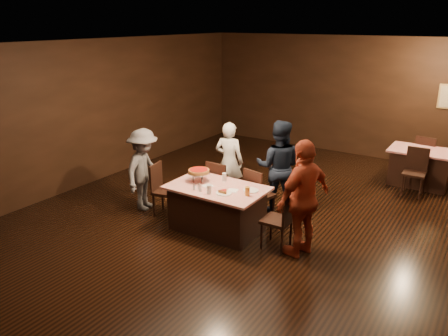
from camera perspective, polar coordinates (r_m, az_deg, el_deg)
The scene contains 22 objects.
room at distance 7.06m, azimuth 4.81°, elevation 8.74°, with size 10.00×10.04×3.02m.
main_table at distance 7.30m, azimuth -0.90°, elevation -5.30°, with size 1.60×1.00×0.77m, color #A7150B.
back_table at distance 10.18m, azimuth 24.24°, elevation 0.09°, with size 1.30×0.90×0.77m, color #A50B11.
chair_far_left at distance 8.04m, azimuth -0.31°, elevation -2.24°, with size 0.42×0.42×0.95m, color black.
chair_far_right at distance 7.67m, azimuth 4.71°, elevation -3.40°, with size 0.42×0.42×0.95m, color black.
chair_end_left at distance 7.88m, azimuth -7.58°, elevation -2.88°, with size 0.42×0.42×0.95m, color black.
chair_end_right at distance 6.76m, azimuth 6.92°, elevation -6.63°, with size 0.42×0.42×0.95m, color black.
chair_back_near at distance 9.49m, azimuth 23.60°, elevation -0.54°, with size 0.42×0.42×0.95m, color black.
chair_back_far at distance 10.73m, azimuth 24.85°, elevation 1.41°, with size 0.42×0.42×0.95m, color black.
diner_white_jacket at distance 8.41m, azimuth 0.67°, elevation 0.86°, with size 0.56×0.37×1.55m, color white.
diner_navy_hoodie at distance 7.91m, azimuth 7.12°, elevation 0.15°, with size 0.83×0.65×1.71m, color black.
diner_grey_knit at distance 8.11m, azimuth -10.42°, elevation -0.21°, with size 0.99×0.57×1.53m, color slate.
diner_red_shirt at distance 6.48m, azimuth 10.36°, elevation -3.97°, with size 1.05×0.44×1.79m, color #A0371F.
pizza_stand at distance 7.34m, azimuth -3.30°, elevation -0.42°, with size 0.38×0.38×0.22m.
plate_with_slice at distance 6.87m, azimuth -0.02°, elevation -3.16°, with size 0.25×0.25×0.06m.
plate_empty at distance 7.00m, azimuth 3.52°, elevation -2.93°, with size 0.25×0.25×0.01m, color white.
glass_front_left at distance 6.87m, azimuth -1.96°, elevation -2.78°, with size 0.08×0.08×0.14m, color silver.
glass_amber at distance 6.79m, azimuth 3.07°, elevation -3.06°, with size 0.08×0.08×0.14m, color #BF7F26.
glass_back at distance 7.38m, azimuth 0.05°, elevation -1.19°, with size 0.08×0.08×0.14m, color silver.
condiments at distance 7.01m, azimuth -3.43°, elevation -2.52°, with size 0.17×0.10×0.09m.
napkin_center at distance 7.00m, azimuth 1.13°, elevation -2.94°, with size 0.16×0.16×0.01m, color white.
napkin_left at distance 7.19m, azimuth -2.13°, elevation -2.34°, with size 0.16×0.16×0.01m, color white.
Camera 1 is at (3.27, -6.13, 3.37)m, focal length 35.00 mm.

